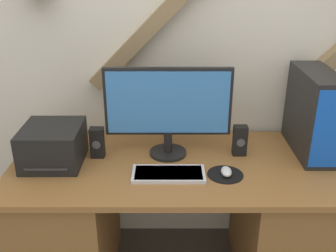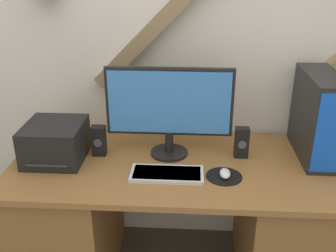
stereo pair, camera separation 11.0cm
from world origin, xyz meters
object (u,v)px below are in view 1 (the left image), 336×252
mouse (226,172)px  printer (53,145)px  speaker_right (240,140)px  keyboard (169,174)px  computer_tower (313,113)px  monitor (168,106)px  speaker_left (97,143)px

mouse → printer: bearing=171.0°
speaker_right → mouse: bearing=-114.0°
mouse → speaker_right: 0.25m
keyboard → computer_tower: bearing=19.4°
mouse → computer_tower: size_ratio=0.19×
monitor → keyboard: monitor is taller
keyboard → speaker_right: 0.44m
computer_tower → printer: bearing=-174.5°
computer_tower → speaker_left: (-1.12, -0.07, -0.14)m
computer_tower → speaker_left: size_ratio=2.77×
keyboard → speaker_left: speaker_left is taller
keyboard → printer: bearing=166.8°
computer_tower → monitor: bearing=-177.2°
speaker_left → printer: bearing=-164.4°
printer → speaker_right: 0.96m
speaker_left → speaker_right: size_ratio=1.00×
monitor → speaker_left: monitor is taller
printer → mouse: bearing=-9.0°
mouse → speaker_left: speaker_left is taller
speaker_right → keyboard: bearing=-149.4°
keyboard → printer: (-0.58, 0.14, 0.09)m
monitor → printer: (-0.58, -0.09, -0.17)m
mouse → speaker_left: 0.68m
monitor → printer: size_ratio=2.08×
printer → speaker_left: (0.21, 0.06, -0.02)m
monitor → computer_tower: 0.76m
monitor → speaker_right: size_ratio=3.98×
monitor → mouse: monitor is taller
monitor → printer: bearing=-171.1°
keyboard → speaker_left: (-0.37, 0.20, 0.07)m
keyboard → mouse: bearing=0.2°
mouse → speaker_right: bearing=66.0°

